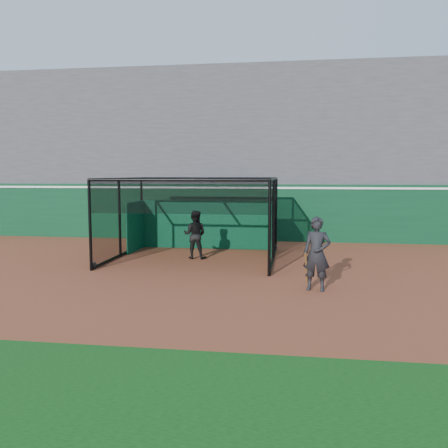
# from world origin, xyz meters

# --- Properties ---
(ground) EXTENTS (120.00, 120.00, 0.00)m
(ground) POSITION_xyz_m (0.00, 0.00, 0.00)
(ground) COLOR brown
(ground) RESTS_ON ground
(outfield_wall) EXTENTS (50.00, 0.50, 2.50)m
(outfield_wall) POSITION_xyz_m (0.00, 8.50, 1.29)
(outfield_wall) COLOR #0A3B1F
(outfield_wall) RESTS_ON ground
(grandstand) EXTENTS (50.00, 7.85, 8.95)m
(grandstand) POSITION_xyz_m (0.00, 12.27, 4.48)
(grandstand) COLOR #4C4C4F
(grandstand) RESTS_ON ground
(batting_cage) EXTENTS (5.53, 5.05, 2.78)m
(batting_cage) POSITION_xyz_m (-0.73, 3.55, 1.39)
(batting_cage) COLOR black
(batting_cage) RESTS_ON ground
(batter) EXTENTS (0.85, 0.68, 1.68)m
(batter) POSITION_xyz_m (-0.74, 3.59, 0.84)
(batter) COLOR black
(batter) RESTS_ON ground
(on_deck_player) EXTENTS (0.76, 0.57, 1.88)m
(on_deck_player) POSITION_xyz_m (3.26, -0.47, 0.94)
(on_deck_player) COLOR black
(on_deck_player) RESTS_ON ground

